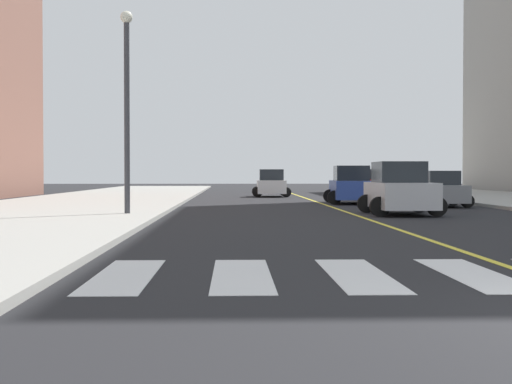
# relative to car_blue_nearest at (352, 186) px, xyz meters

# --- Properties ---
(sidewalk_kerb_west) EXTENTS (10.00, 120.00, 0.15)m
(sidewalk_kerb_west) POSITION_rel_car_blue_nearest_xyz_m (-13.78, -11.80, -0.85)
(sidewalk_kerb_west) COLOR #9E9B93
(sidewalk_kerb_west) RESTS_ON ground
(lane_divider_paint) EXTENTS (0.16, 80.00, 0.01)m
(lane_divider_paint) POSITION_rel_car_blue_nearest_xyz_m (-1.58, 8.20, -0.92)
(lane_divider_paint) COLOR yellow
(lane_divider_paint) RESTS_ON ground
(car_blue_nearest) EXTENTS (2.90, 4.53, 1.99)m
(car_blue_nearest) POSITION_rel_car_blue_nearest_xyz_m (0.00, 0.00, 0.00)
(car_blue_nearest) COLOR #2D479E
(car_blue_nearest) RESTS_ON ground
(car_white_second) EXTENTS (2.64, 4.19, 1.86)m
(car_white_second) POSITION_rel_car_blue_nearest_xyz_m (-3.63, 11.85, -0.06)
(car_white_second) COLOR silver
(car_white_second) RESTS_ON ground
(car_black_third) EXTENTS (2.59, 4.04, 1.77)m
(car_black_third) POSITION_rel_car_blue_nearest_xyz_m (3.54, 24.62, -0.10)
(car_black_third) COLOR black
(car_black_third) RESTS_ON ground
(car_gray_fourth) EXTENTS (2.42, 3.85, 1.71)m
(car_gray_fourth) POSITION_rel_car_blue_nearest_xyz_m (3.68, -3.86, -0.13)
(car_gray_fourth) COLOR slate
(car_gray_fourth) RESTS_ON ground
(car_red_fifth) EXTENTS (2.78, 4.35, 1.91)m
(car_red_fifth) POSITION_rel_car_blue_nearest_xyz_m (3.50, 16.51, -0.04)
(car_red_fifth) COLOR red
(car_red_fifth) RESTS_ON ground
(car_silver_sixth) EXTENTS (2.85, 4.56, 2.03)m
(car_silver_sixth) POSITION_rel_car_blue_nearest_xyz_m (0.19, -10.63, 0.02)
(car_silver_sixth) COLOR #B7B7BC
(car_silver_sixth) RESTS_ON ground
(street_lamp) EXTENTS (0.44, 0.44, 7.22)m
(street_lamp) POSITION_rel_car_blue_nearest_xyz_m (-10.01, -12.27, 3.49)
(street_lamp) COLOR #38383D
(street_lamp) RESTS_ON sidewalk_kerb_west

